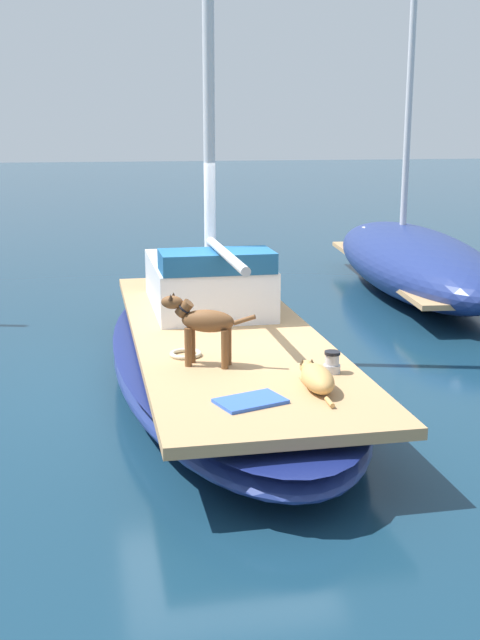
# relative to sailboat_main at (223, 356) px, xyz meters

# --- Properties ---
(ground_plane) EXTENTS (120.00, 120.00, 0.00)m
(ground_plane) POSITION_rel_sailboat_main_xyz_m (0.00, 0.00, -0.34)
(ground_plane) COLOR #143347
(sailboat_main) EXTENTS (2.54, 7.24, 0.66)m
(sailboat_main) POSITION_rel_sailboat_main_xyz_m (0.00, 0.00, 0.00)
(sailboat_main) COLOR navy
(sailboat_main) RESTS_ON ground
(cabin_house) EXTENTS (1.41, 2.22, 0.84)m
(cabin_house) POSITION_rel_sailboat_main_xyz_m (-0.00, 1.12, 0.67)
(cabin_house) COLOR silver
(cabin_house) RESTS_ON sailboat_main
(dog_brown) EXTENTS (0.89, 0.45, 0.70)m
(dog_brown) POSITION_rel_sailboat_main_xyz_m (-0.43, -1.34, 0.75)
(dog_brown) COLOR brown
(dog_brown) RESTS_ON sailboat_main
(dog_tan) EXTENTS (0.28, 0.95, 0.22)m
(dog_tan) POSITION_rel_sailboat_main_xyz_m (0.44, -2.25, 0.43)
(dog_tan) COLOR tan
(dog_tan) RESTS_ON sailboat_main
(deck_winch) EXTENTS (0.16, 0.16, 0.21)m
(deck_winch) POSITION_rel_sailboat_main_xyz_m (0.72, -1.82, 0.42)
(deck_winch) COLOR #B7B7BC
(deck_winch) RESTS_ON sailboat_main
(coiled_rope) EXTENTS (0.32, 0.32, 0.04)m
(coiled_rope) POSITION_rel_sailboat_main_xyz_m (-0.56, -1.00, 0.35)
(coiled_rope) COLOR beige
(coiled_rope) RESTS_ON sailboat_main
(deck_towel) EXTENTS (0.64, 0.52, 0.03)m
(deck_towel) POSITION_rel_sailboat_main_xyz_m (-0.20, -2.48, 0.34)
(deck_towel) COLOR blue
(deck_towel) RESTS_ON sailboat_main
(moored_boat_starboard_side) EXTENTS (2.77, 7.15, 6.55)m
(moored_boat_starboard_side) POSITION_rel_sailboat_main_xyz_m (4.21, 4.41, 0.27)
(moored_boat_starboard_side) COLOR navy
(moored_boat_starboard_side) RESTS_ON ground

